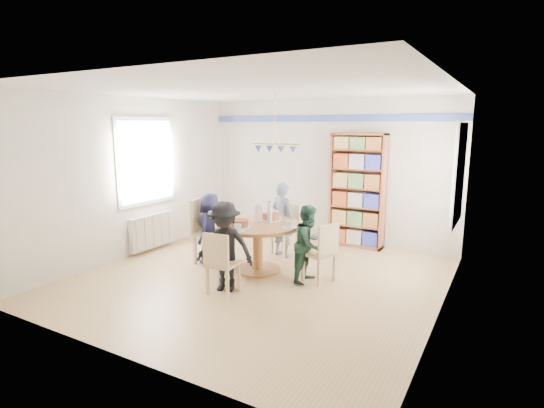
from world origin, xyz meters
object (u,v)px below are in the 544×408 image
Objects in this scene: chair_left at (205,227)px; bookshelf at (357,192)px; dining_table at (258,236)px; person_right at (309,244)px; chair_near at (220,260)px; person_near at (225,247)px; person_far at (283,220)px; person_left at (210,228)px; radiator at (152,231)px; chair_right at (323,250)px; chair_far at (288,227)px.

bookshelf reaches higher than chair_left.
dining_table is 0.87m from person_right.
person_near is at bearing 99.04° from chair_near.
person_far reaches higher than chair_left.
person_right is at bearing 77.03° from person_left.
chair_near is (2.29, -1.06, 0.12)m from radiator.
person_right is at bearing 31.96° from person_near.
bookshelf reaches higher than person_far.
radiator is 0.81× the size of person_near.
person_near is at bearing -138.93° from chair_right.
person_far reaches higher than chair_near.
person_left is 1.77m from person_right.
person_near is at bearing -40.19° from chair_left.
chair_far is at bearing 91.57° from chair_near.
chair_right is at bearing -84.65° from bookshelf.
chair_right is at bearing 78.30° from person_left.
person_right is at bearing -0.90° from radiator.
chair_near is at bearing -88.43° from chair_far.
person_far is 1.76m from person_near.
person_near reaches higher than chair_left.
dining_table is at bearing 90.43° from person_right.
chair_near is 1.40m from person_left.
chair_near is 0.76× the size of person_right.
chair_left is at bearing -178.66° from chair_right.
chair_near is at bearing -94.75° from person_near.
chair_near is 3.26m from bookshelf.
chair_left is 0.93× the size of person_right.
chair_far is at bearing 137.18° from chair_right.
chair_near is (0.06, -2.05, -0.02)m from chair_far.
person_near is (-0.84, -0.87, 0.06)m from person_right.
person_left is 0.94× the size of person_near.
chair_near is 1.31m from person_right.
chair_right is 0.79× the size of person_right.
bookshelf is (0.83, 3.10, 0.56)m from chair_near.
dining_table is at bearing 1.85° from chair_left.
chair_left is at bearing 135.99° from chair_near.
bookshelf reaches higher than radiator.
person_right is 1.21m from person_near.
chair_far is at bearing 42.29° from person_right.
person_right is 2.14m from bookshelf.
chair_left is 2.84m from bookshelf.
dining_table is 1.02× the size of person_far.
chair_right is 0.22m from person_right.
person_near is (0.92, -0.88, 0.04)m from person_left.
person_right is at bearing 150.76° from person_far.
bookshelf is at bearing 126.92° from person_left.
chair_near reaches higher than dining_table.
person_left is 1.27m from person_near.
person_near is at bearing 107.36° from person_far.
person_near is (-1.04, -0.91, 0.13)m from chair_right.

